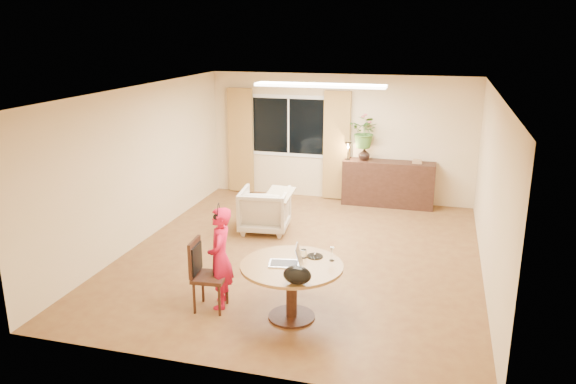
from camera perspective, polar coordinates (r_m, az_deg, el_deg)
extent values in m
plane|color=brown|center=(9.02, 1.37, -6.40)|extent=(6.50, 6.50, 0.00)
plane|color=white|center=(8.36, 1.49, 10.26)|extent=(6.50, 6.50, 0.00)
plane|color=#D4BE89|center=(11.70, 5.30, 5.50)|extent=(5.50, 0.00, 5.50)
plane|color=#D4BE89|center=(9.62, -14.70, 2.66)|extent=(0.00, 6.50, 6.50)
plane|color=#D4BE89|center=(8.40, 19.95, 0.25)|extent=(0.00, 6.50, 6.50)
cube|color=white|center=(11.89, 0.06, 6.72)|extent=(1.70, 0.02, 1.30)
cube|color=black|center=(11.88, 0.04, 6.71)|extent=(1.55, 0.01, 1.15)
cube|color=white|center=(11.88, 0.04, 6.71)|extent=(0.04, 0.01, 1.15)
cube|color=olive|center=(12.20, -4.82, 5.21)|extent=(0.55, 0.08, 2.25)
cube|color=olive|center=(11.65, 4.96, 4.68)|extent=(0.55, 0.08, 2.25)
cube|color=white|center=(9.53, 3.26, 10.77)|extent=(2.20, 0.35, 0.05)
cylinder|color=brown|center=(6.89, 0.38, -7.52)|extent=(1.26, 1.26, 0.04)
cylinder|color=black|center=(7.04, 0.38, -10.19)|extent=(0.14, 0.14, 0.68)
cylinder|color=black|center=(7.19, 0.37, -12.52)|extent=(0.58, 0.58, 0.03)
imported|color=red|center=(7.25, -6.90, -6.64)|extent=(0.55, 0.43, 1.34)
imported|color=#BFB797|center=(9.95, -2.38, -1.83)|extent=(0.92, 0.94, 0.77)
cube|color=black|center=(11.53, 10.15, 0.85)|extent=(1.83, 0.45, 0.92)
imported|color=black|center=(11.44, 7.74, 3.84)|extent=(0.27, 0.27, 0.25)
imported|color=#335C22|center=(11.35, 7.86, 6.08)|extent=(0.73, 0.68, 0.66)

